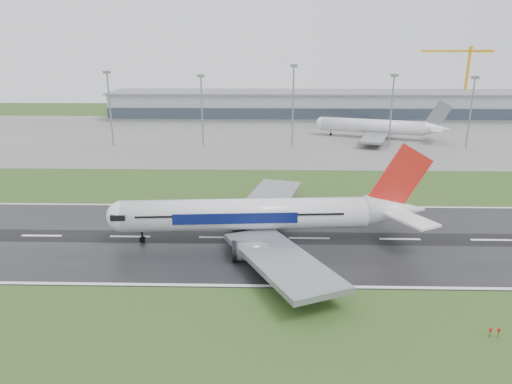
{
  "coord_description": "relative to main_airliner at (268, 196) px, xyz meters",
  "views": [
    {
      "loc": [
        -29.46,
        -95.34,
        40.46
      ],
      "look_at": [
        -32.07,
        12.0,
        7.0
      ],
      "focal_mm": 32.57,
      "sensor_mm": 36.0,
      "label": 1
    }
  ],
  "objects": [
    {
      "name": "terminal",
      "position": [
        29.18,
        185.93,
        -2.75
      ],
      "size": [
        240.0,
        36.0,
        15.0
      ],
      "primitive_type": "cube",
      "color": "gray",
      "rests_on": "ground"
    },
    {
      "name": "floodmast_3",
      "position": [
        51.26,
        100.93,
        4.31
      ],
      "size": [
        0.64,
        0.64,
        29.13
      ],
      "primitive_type": "cylinder",
      "color": "gray",
      "rests_on": "ground"
    },
    {
      "name": "main_airliner",
      "position": [
        0.0,
        0.0,
        0.0
      ],
      "size": [
        73.36,
        70.34,
        20.3
      ],
      "primitive_type": null,
      "rotation": [
        0.0,
        0.0,
        0.07
      ],
      "color": "silver",
      "rests_on": "runway"
    },
    {
      "name": "floodmast_4",
      "position": [
        83.95,
        100.93,
        3.91
      ],
      "size": [
        0.64,
        0.64,
        28.33
      ],
      "primitive_type": "cylinder",
      "color": "gray",
      "rests_on": "ground"
    },
    {
      "name": "parked_airliner",
      "position": [
        50.73,
        120.94,
        -1.22
      ],
      "size": [
        76.14,
        73.51,
        17.9
      ],
      "primitive_type": null,
      "rotation": [
        0.0,
        0.0,
        -0.33
      ],
      "color": "silver",
      "rests_on": "apron"
    },
    {
      "name": "runway",
      "position": [
        29.18,
        0.93,
        -10.2
      ],
      "size": [
        400.0,
        45.0,
        0.1
      ],
      "primitive_type": "cube",
      "color": "black",
      "rests_on": "ground"
    },
    {
      "name": "floodmast_2",
      "position": [
        10.36,
        100.93,
        6.18
      ],
      "size": [
        0.64,
        0.64,
        32.85
      ],
      "primitive_type": "cylinder",
      "color": "gray",
      "rests_on": "ground"
    },
    {
      "name": "tower_crane",
      "position": [
        121.95,
        200.93,
        10.49
      ],
      "size": [
        41.47,
        10.09,
        41.49
      ],
      "primitive_type": null,
      "rotation": [
        0.0,
        0.0,
        -0.19
      ],
      "color": "orange",
      "rests_on": "ground"
    },
    {
      "name": "floodmast_0",
      "position": [
        -66.57,
        100.93,
        4.86
      ],
      "size": [
        0.64,
        0.64,
        30.22
      ],
      "primitive_type": "cylinder",
      "color": "gray",
      "rests_on": "ground"
    },
    {
      "name": "ground",
      "position": [
        29.18,
        0.93,
        -10.25
      ],
      "size": [
        520.0,
        520.0,
        0.0
      ],
      "primitive_type": "plane",
      "color": "#2B481A",
      "rests_on": "ground"
    },
    {
      "name": "apron",
      "position": [
        29.18,
        125.93,
        -10.21
      ],
      "size": [
        400.0,
        130.0,
        0.08
      ],
      "primitive_type": "cube",
      "color": "slate",
      "rests_on": "ground"
    },
    {
      "name": "floodmast_1",
      "position": [
        -27.72,
        100.93,
        4.17
      ],
      "size": [
        0.64,
        0.64,
        28.83
      ],
      "primitive_type": "cylinder",
      "color": "gray",
      "rests_on": "ground"
    }
  ]
}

